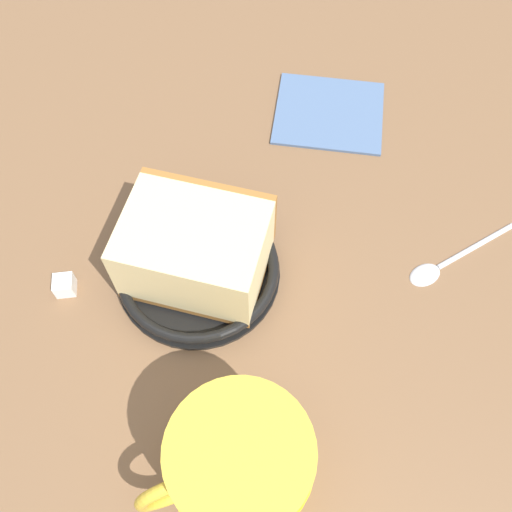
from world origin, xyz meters
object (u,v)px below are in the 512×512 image
object	(u,v)px
sugar_cube	(65,285)
tea_mug	(238,464)
small_plate	(198,269)
teaspoon	(442,264)
folded_napkin	(329,112)
cake_slice	(196,248)

from	to	relation	value
sugar_cube	tea_mug	bearing A→B (deg)	-30.10
small_plate	teaspoon	bearing A→B (deg)	17.16
folded_napkin	cake_slice	bearing A→B (deg)	-108.97
small_plate	folded_napkin	distance (cm)	22.68
tea_mug	sugar_cube	world-z (taller)	tea_mug
small_plate	folded_napkin	size ratio (longest dim) A/B	1.28
teaspoon	sugar_cube	world-z (taller)	sugar_cube
cake_slice	teaspoon	bearing A→B (deg)	16.45
folded_napkin	sugar_cube	world-z (taller)	sugar_cube
cake_slice	tea_mug	distance (cm)	17.46
teaspoon	cake_slice	bearing A→B (deg)	-163.55
teaspoon	folded_napkin	size ratio (longest dim) A/B	0.84
cake_slice	tea_mug	xyz separation A→B (cm)	(8.04, -15.46, 1.06)
teaspoon	sugar_cube	bearing A→B (deg)	-160.91
cake_slice	teaspoon	xyz separation A→B (cm)	(20.45, 6.04, -3.71)
tea_mug	sugar_cube	bearing A→B (deg)	149.90
sugar_cube	small_plate	bearing A→B (deg)	22.72
folded_napkin	sugar_cube	xyz separation A→B (cm)	(-17.83, -25.88, 0.53)
tea_mug	teaspoon	xyz separation A→B (cm)	(12.40, 21.50, -4.77)
sugar_cube	folded_napkin	bearing A→B (deg)	55.45
small_plate	tea_mug	size ratio (longest dim) A/B	1.33
tea_mug	teaspoon	bearing A→B (deg)	60.02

